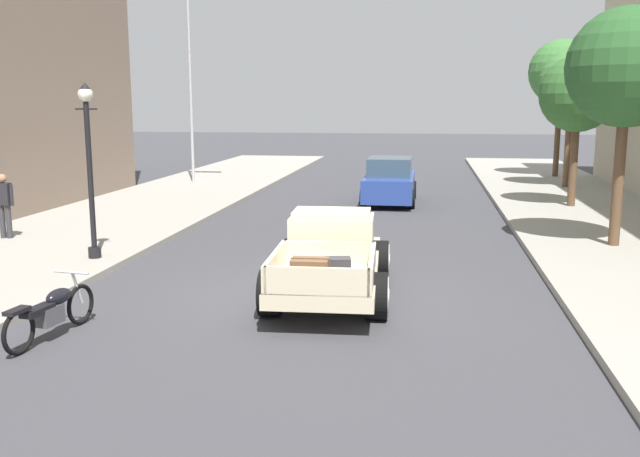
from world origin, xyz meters
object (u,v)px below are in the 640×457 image
street_tree_second (578,94)px  street_tree_third (572,85)px  flagpole (194,50)px  street_tree_farthest (561,73)px  motorcycle_parked (51,311)px  hotrod_truck_cream (331,254)px  street_lamp_near (89,158)px  car_background_blue (390,182)px  pedestrian_sidewalk_left (4,202)px  street_tree_nearest (627,68)px

street_tree_second → street_tree_third: bearing=81.2°
flagpole → street_tree_farthest: (15.83, 5.05, -0.83)m
motorcycle_parked → street_tree_farthest: (11.66, 24.45, 4.50)m
hotrod_truck_cream → street_lamp_near: street_lamp_near is taller
street_tree_farthest → car_background_blue: bearing=-129.2°
car_background_blue → street_tree_third: bearing=34.4°
flagpole → street_tree_second: size_ratio=1.84×
hotrod_truck_cream → pedestrian_sidewalk_left: size_ratio=3.03×
motorcycle_parked → street_tree_second: 18.33m
pedestrian_sidewalk_left → street_tree_farthest: 24.73m
street_tree_second → street_tree_third: 5.68m
street_tree_nearest → street_tree_farthest: (1.47, 16.45, 0.58)m
pedestrian_sidewalk_left → street_lamp_near: size_ratio=0.43×
car_background_blue → flagpole: 10.62m
hotrod_truck_cream → street_tree_nearest: 8.67m
motorcycle_parked → street_tree_nearest: size_ratio=0.37×
pedestrian_sidewalk_left → street_tree_third: street_tree_third is taller
street_tree_second → motorcycle_parked: bearing=-125.6°
flagpole → motorcycle_parked: bearing=-77.9°
street_tree_nearest → pedestrian_sidewalk_left: bearing=-174.7°
car_background_blue → street_tree_farthest: (7.33, 8.99, 4.17)m
street_tree_third → street_tree_nearest: bearing=-95.4°
flagpole → street_lamp_near: bearing=-80.4°
car_background_blue → street_lamp_near: 12.37m
street_tree_nearest → street_tree_second: 6.67m
hotrod_truck_cream → street_tree_nearest: street_tree_nearest is taller
flagpole → street_tree_second: 15.51m
street_tree_nearest → street_tree_third: (1.15, 12.24, -0.10)m
motorcycle_parked → street_tree_nearest: 13.54m
motorcycle_parked → street_tree_nearest: street_tree_nearest is taller
motorcycle_parked → car_background_blue: car_background_blue is taller
motorcycle_parked → car_background_blue: (4.33, 15.46, 0.33)m
car_background_blue → street_tree_nearest: street_tree_nearest is taller
hotrod_truck_cream → street_tree_second: street_tree_second is taller
pedestrian_sidewalk_left → flagpole: 13.67m
street_lamp_near → street_tree_nearest: size_ratio=0.68×
motorcycle_parked → pedestrian_sidewalk_left: pedestrian_sidewalk_left is taller
street_lamp_near → street_tree_second: street_tree_second is taller
car_background_blue → street_tree_second: bearing=-7.5°
car_background_blue → street_tree_third: size_ratio=0.79×
motorcycle_parked → hotrod_truck_cream: bearing=40.2°
pedestrian_sidewalk_left → street_tree_third: (16.33, 13.66, 3.18)m
motorcycle_parked → pedestrian_sidewalk_left: 8.29m
street_tree_second → street_lamp_near: bearing=-140.9°
street_tree_second → street_tree_third: (0.86, 5.60, 0.43)m
motorcycle_parked → flagpole: 20.54m
pedestrian_sidewalk_left → street_tree_nearest: bearing=5.3°
street_tree_second → street_tree_farthest: (1.19, 9.80, 1.10)m
car_background_blue → street_lamp_near: size_ratio=1.12×
motorcycle_parked → flagpole: size_ratio=0.23×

